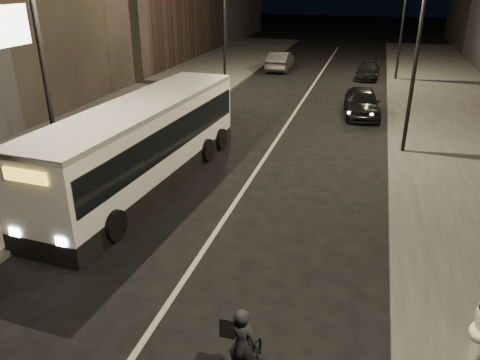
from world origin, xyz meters
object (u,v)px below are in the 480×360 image
Objects in this scene: streetlight_right_mid at (414,24)px; streetlight_left_near at (46,39)px; streetlight_left_far at (228,5)px; city_bus at (144,140)px; car_mid at (280,61)px; car_far at (368,70)px; streetlight_right_far at (401,3)px; cyclist_on_bicycle at (244,358)px; car_near at (362,102)px.

streetlight_right_mid is 1.00× the size of streetlight_left_near.
city_bus is at bearing -83.74° from streetlight_left_far.
city_bus is at bearing 88.92° from car_mid.
city_bus is 23.46m from car_far.
car_mid is (1.96, 7.86, -4.61)m from streetlight_left_far.
streetlight_left_far is at bearing 99.81° from city_bus.
streetlight_right_far reaches higher than city_bus.
city_bus is 10.04m from cyclist_on_bicycle.
cyclist_on_bicycle reaches higher than car_near.
streetlight_right_far reaches higher than car_mid.
cyclist_on_bicycle is 32.19m from car_mid.
car_far is at bearing 83.06° from car_near.
streetlight_left_far is at bearing 75.49° from car_mid.
streetlight_right_far is 2.02× the size of car_far.
streetlight_left_far reaches higher than car_near.
streetlight_left_near reaches higher than cyclist_on_bicycle.
city_bus is 13.65m from car_near.
city_bus reaches higher than car_near.
streetlight_right_far is 1.84× the size of car_near.
streetlight_right_far is 1.00× the size of streetlight_left_far.
streetlight_right_far is 1.00× the size of streetlight_left_near.
streetlight_right_far and streetlight_left_near have the same top height.
streetlight_right_mid is 1.00× the size of streetlight_left_far.
cyclist_on_bicycle is 0.45× the size of car_far.
streetlight_right_mid is 14.62m from streetlight_left_far.
car_far is (-1.73, 16.52, -4.78)m from streetlight_right_mid.
car_near is 13.95m from car_mid.
streetlight_right_mid is 16.00m from streetlight_right_far.
streetlight_right_far and streetlight_left_far have the same top height.
streetlight_left_near is 2.02× the size of car_far.
car_near is at bearing 57.05° from streetlight_left_near.
streetlight_right_far is 26.26m from streetlight_left_near.
streetlight_right_far is at bearing 71.26° from city_bus.
cyclist_on_bicycle is 0.41× the size of car_near.
city_bus reaches higher than car_far.
cyclist_on_bicycle is (-3.00, -13.82, -4.75)m from streetlight_right_mid.
car_far is at bearing 75.66° from city_bus.
city_bus is 6.23× the size of cyclist_on_bicycle.
cyclist_on_bicycle is at bearing -102.24° from streetlight_right_mid.
streetlight_left_far is at bearing 117.33° from cyclist_on_bicycle.
streetlight_left_near is 18.00m from streetlight_left_far.
car_mid is (-8.71, 1.86, -4.61)m from streetlight_right_far.
streetlight_right_far is 11.35m from car_near.
car_near is 10.74m from car_far.
cyclist_on_bicycle is 30.37m from car_far.
city_bus is (1.73, -15.79, -3.71)m from streetlight_left_far.
streetlight_right_mid is 4.44× the size of cyclist_on_bicycle.
streetlight_left_near is at bearing -124.48° from city_bus.
streetlight_left_far is 10.90m from car_near.
car_mid is (0.22, 23.65, -0.90)m from city_bus.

